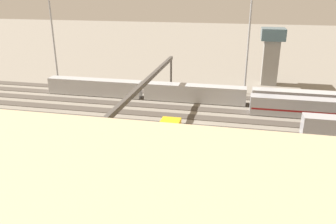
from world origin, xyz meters
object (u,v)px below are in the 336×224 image
object	(u,v)px
train_on_track_1	(249,97)
light_mast_2	(251,9)
signal_gantry	(147,84)
train_on_track_6	(187,139)
control_tower	(271,52)
light_mast_0	(50,6)

from	to	relation	value
train_on_track_1	light_mast_2	xyz separation A→B (m)	(0.88, -8.74, 17.97)
train_on_track_1	signal_gantry	distance (m)	24.88
train_on_track_1	light_mast_2	size ratio (longest dim) A/B	2.98
train_on_track_6	control_tower	xyz separation A→B (m)	(-15.11, -44.23, 6.43)
train_on_track_6	train_on_track_1	world-z (taller)	train_on_track_6
control_tower	light_mast_0	bearing A→B (deg)	11.11
train_on_track_1	light_mast_0	xyz separation A→B (m)	(50.70, -8.22, 18.01)
train_on_track_1	control_tower	distance (m)	21.02
light_mast_0	signal_gantry	xyz separation A→B (m)	(-31.72, 23.22, -12.23)
signal_gantry	control_tower	xyz separation A→B (m)	(-24.38, -34.23, 0.79)
train_on_track_1	train_on_track_6	bearing A→B (deg)	68.76
train_on_track_6	light_mast_0	size ratio (longest dim) A/B	0.31
train_on_track_1	control_tower	size ratio (longest dim) A/B	6.46
train_on_track_6	train_on_track_1	bearing A→B (deg)	-111.24
control_tower	train_on_track_6	bearing A→B (deg)	71.14
light_mast_2	signal_gantry	distance (m)	32.25
light_mast_0	control_tower	bearing A→B (deg)	-168.89
train_on_track_6	signal_gantry	xyz separation A→B (m)	(9.27, -10.00, 5.64)
train_on_track_1	signal_gantry	bearing A→B (deg)	38.31
light_mast_2	light_mast_0	bearing A→B (deg)	0.60
train_on_track_6	signal_gantry	distance (m)	14.75
train_on_track_6	train_on_track_1	size ratio (longest dim) A/B	0.10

